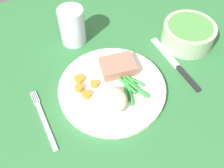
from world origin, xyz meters
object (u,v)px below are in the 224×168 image
Objects in this scene: dinner_plate at (112,88)px; meat_portion at (117,66)px; water_glass at (73,28)px; fork at (44,119)px; salad_bowl at (188,33)px; knife at (176,64)px.

dinner_plate is 3.08× the size of meat_portion.
dinner_plate is at bearing -85.76° from water_glass.
fork is at bearing -179.15° from dinner_plate.
salad_bowl is at bearing 11.84° from dinner_plate.
knife is (18.59, -0.29, -0.60)cm from dinner_plate.
knife is 29.16cm from water_glass.
water_glass reaches higher than fork.
meat_portion is 17.18cm from water_glass.
fork is at bearing -127.31° from water_glass.
knife is (35.86, -0.03, -0.00)cm from fork.
water_glass is at bearing 131.28° from knife.
fork is 1.60× the size of water_glass.
fork is at bearing -168.29° from meat_portion.
salad_bowl is at bearing -28.25° from water_glass.
water_glass reaches higher than knife.
dinner_plate is 5.73cm from meat_portion.
salad_bowl reaches higher than fork.
dinner_plate is 2.47× the size of water_glass.
water_glass is 31.53cm from salad_bowl.
water_glass reaches higher than meat_portion.
meat_portion is at bearing 12.00° from fork.
salad_bowl reaches higher than dinner_plate.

